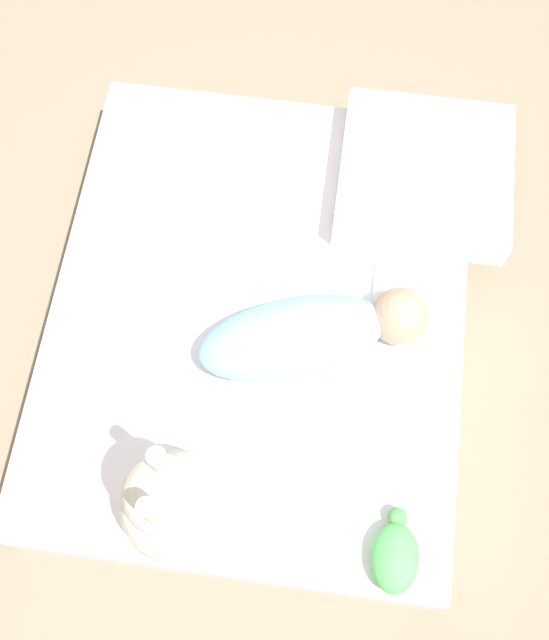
# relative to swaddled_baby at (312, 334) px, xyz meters

# --- Properties ---
(ground_plane) EXTENTS (12.00, 12.00, 0.00)m
(ground_plane) POSITION_rel_swaddled_baby_xyz_m (0.06, 0.13, -0.27)
(ground_plane) COLOR #7A6B56
(bed_mattress) EXTENTS (1.14, 0.92, 0.20)m
(bed_mattress) POSITION_rel_swaddled_baby_xyz_m (0.06, 0.13, -0.16)
(bed_mattress) COLOR white
(bed_mattress) RESTS_ON ground_plane
(burp_cloth) EXTENTS (0.23, 0.16, 0.02)m
(burp_cloth) POSITION_rel_swaddled_baby_xyz_m (0.12, -0.20, -0.05)
(burp_cloth) COLOR white
(burp_cloth) RESTS_ON bed_mattress
(swaddled_baby) EXTENTS (0.31, 0.50, 0.13)m
(swaddled_baby) POSITION_rel_swaddled_baby_xyz_m (0.00, 0.00, 0.00)
(swaddled_baby) COLOR #7FB7E5
(swaddled_baby) RESTS_ON bed_mattress
(pillow) EXTENTS (0.39, 0.40, 0.08)m
(pillow) POSITION_rel_swaddled_baby_xyz_m (0.44, -0.21, -0.02)
(pillow) COLOR white
(pillow) RESTS_ON bed_mattress
(bunny_plush) EXTENTS (0.21, 0.21, 0.40)m
(bunny_plush) POSITION_rel_swaddled_baby_xyz_m (-0.40, 0.22, 0.08)
(bunny_plush) COLOR beige
(bunny_plush) RESTS_ON bed_mattress
(turtle_plush) EXTENTS (0.17, 0.09, 0.07)m
(turtle_plush) POSITION_rel_swaddled_baby_xyz_m (-0.42, -0.21, -0.03)
(turtle_plush) COLOR #51B756
(turtle_plush) RESTS_ON bed_mattress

